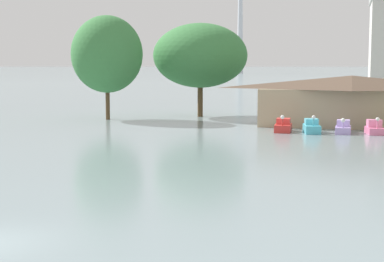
{
  "coord_description": "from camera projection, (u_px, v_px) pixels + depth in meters",
  "views": [
    {
      "loc": [
        11.94,
        -18.25,
        6.17
      ],
      "look_at": [
        2.18,
        20.41,
        1.76
      ],
      "focal_mm": 57.93,
      "sensor_mm": 36.0,
      "label": 1
    }
  ],
  "objects": [
    {
      "name": "pedal_boat_pink",
      "position": [
        375.0,
        128.0,
        53.84
      ],
      "size": [
        1.76,
        2.71,
        1.55
      ],
      "rotation": [
        0.0,
        0.0,
        -1.41
      ],
      "color": "pink",
      "rests_on": "ground"
    },
    {
      "name": "shoreline_tree_mid",
      "position": [
        200.0,
        56.0,
        70.41
      ],
      "size": [
        10.75,
        10.75,
        10.65
      ],
      "color": "brown",
      "rests_on": "ground"
    },
    {
      "name": "pedal_boat_red",
      "position": [
        283.0,
        126.0,
        55.61
      ],
      "size": [
        1.53,
        2.87,
        1.59
      ],
      "rotation": [
        0.0,
        0.0,
        -1.53
      ],
      "color": "red",
      "rests_on": "ground"
    },
    {
      "name": "pedal_boat_cyan",
      "position": [
        312.0,
        127.0,
        54.63
      ],
      "size": [
        1.79,
        3.0,
        1.66
      ],
      "rotation": [
        0.0,
        0.0,
        -1.39
      ],
      "color": "#4CB7CC",
      "rests_on": "ground"
    },
    {
      "name": "boathouse",
      "position": [
        351.0,
        100.0,
        59.74
      ],
      "size": [
        18.79,
        6.67,
        4.94
      ],
      "color": "tan",
      "rests_on": "ground"
    },
    {
      "name": "pedal_boat_lavender",
      "position": [
        343.0,
        128.0,
        54.38
      ],
      "size": [
        1.35,
        2.81,
        1.44
      ],
      "rotation": [
        0.0,
        0.0,
        -1.58
      ],
      "color": "#B299D8",
      "rests_on": "ground"
    },
    {
      "name": "shoreline_tree_tall_left",
      "position": [
        107.0,
        54.0,
        66.82
      ],
      "size": [
        7.73,
        7.73,
        11.26
      ],
      "color": "brown",
      "rests_on": "ground"
    }
  ]
}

